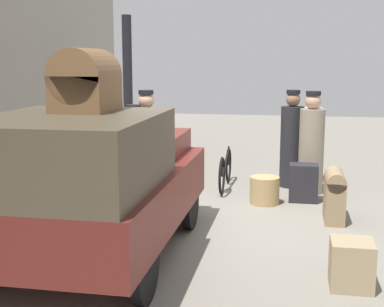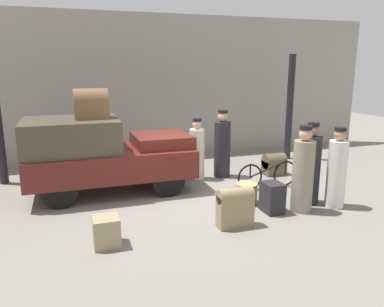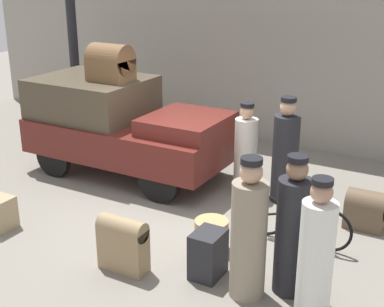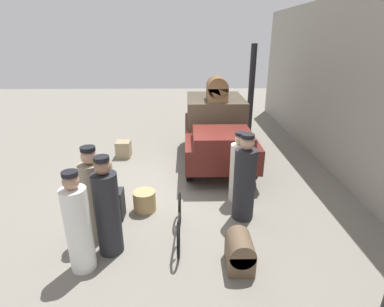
{
  "view_description": "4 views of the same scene",
  "coord_description": "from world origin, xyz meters",
  "px_view_note": "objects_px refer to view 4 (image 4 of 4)",
  "views": [
    {
      "loc": [
        -7.39,
        -1.22,
        2.32
      ],
      "look_at": [
        0.2,
        0.2,
        0.95
      ],
      "focal_mm": 50.0,
      "sensor_mm": 36.0,
      "label": 1
    },
    {
      "loc": [
        -2.48,
        -7.75,
        2.93
      ],
      "look_at": [
        0.2,
        0.2,
        0.95
      ],
      "focal_mm": 35.0,
      "sensor_mm": 36.0,
      "label": 2
    },
    {
      "loc": [
        4.14,
        -6.74,
        3.84
      ],
      "look_at": [
        0.2,
        0.2,
        0.95
      ],
      "focal_mm": 50.0,
      "sensor_mm": 36.0,
      "label": 3
    },
    {
      "loc": [
        6.68,
        0.08,
        3.49
      ],
      "look_at": [
        0.2,
        0.2,
        0.95
      ],
      "focal_mm": 28.0,
      "sensor_mm": 36.0,
      "label": 4
    }
  ],
  "objects_px": {
    "trunk_barrel_dark": "(104,178)",
    "porter_lifting_near_truck": "(245,181)",
    "porter_carrying_trunk": "(94,198)",
    "suitcase_tan_flat": "(240,251)",
    "suitcase_small_leather": "(112,204)",
    "trunk_umber_medium": "(124,149)",
    "truck": "(217,129)",
    "wicker_basket": "(145,201)",
    "porter_standing_middle": "(78,226)",
    "porter_with_bicycle": "(239,170)",
    "trunk_on_truck_roof": "(217,90)",
    "bicycle": "(179,222)",
    "conductor_in_dark_uniform": "(107,211)"
  },
  "relations": [
    {
      "from": "bicycle",
      "to": "suitcase_small_leather",
      "type": "xyz_separation_m",
      "value": [
        -0.69,
        -1.38,
        -0.02
      ]
    },
    {
      "from": "porter_with_bicycle",
      "to": "porter_lifting_near_truck",
      "type": "relative_size",
      "value": 0.9
    },
    {
      "from": "bicycle",
      "to": "trunk_on_truck_roof",
      "type": "xyz_separation_m",
      "value": [
        -4.0,
        1.03,
        1.74
      ]
    },
    {
      "from": "porter_carrying_trunk",
      "to": "trunk_barrel_dark",
      "type": "xyz_separation_m",
      "value": [
        -1.63,
        -0.29,
        -0.41
      ]
    },
    {
      "from": "suitcase_small_leather",
      "to": "trunk_barrel_dark",
      "type": "relative_size",
      "value": 0.83
    },
    {
      "from": "porter_standing_middle",
      "to": "trunk_barrel_dark",
      "type": "height_order",
      "value": "porter_standing_middle"
    },
    {
      "from": "porter_carrying_trunk",
      "to": "suitcase_tan_flat",
      "type": "distance_m",
      "value": 2.68
    },
    {
      "from": "porter_standing_middle",
      "to": "trunk_barrel_dark",
      "type": "distance_m",
      "value": 2.49
    },
    {
      "from": "wicker_basket",
      "to": "porter_lifting_near_truck",
      "type": "height_order",
      "value": "porter_lifting_near_truck"
    },
    {
      "from": "bicycle",
      "to": "porter_lifting_near_truck",
      "type": "bearing_deg",
      "value": 117.35
    },
    {
      "from": "suitcase_small_leather",
      "to": "suitcase_tan_flat",
      "type": "relative_size",
      "value": 1.04
    },
    {
      "from": "suitcase_small_leather",
      "to": "suitcase_tan_flat",
      "type": "distance_m",
      "value": 2.77
    },
    {
      "from": "porter_lifting_near_truck",
      "to": "suitcase_small_leather",
      "type": "distance_m",
      "value": 2.71
    },
    {
      "from": "porter_with_bicycle",
      "to": "bicycle",
      "type": "bearing_deg",
      "value": -43.14
    },
    {
      "from": "suitcase_small_leather",
      "to": "suitcase_tan_flat",
      "type": "bearing_deg",
      "value": 58.51
    },
    {
      "from": "porter_standing_middle",
      "to": "conductor_in_dark_uniform",
      "type": "distance_m",
      "value": 0.53
    },
    {
      "from": "bicycle",
      "to": "conductor_in_dark_uniform",
      "type": "xyz_separation_m",
      "value": [
        0.33,
        -1.17,
        0.47
      ]
    },
    {
      "from": "suitcase_small_leather",
      "to": "truck",
      "type": "bearing_deg",
      "value": 142.45
    },
    {
      "from": "suitcase_tan_flat",
      "to": "trunk_barrel_dark",
      "type": "height_order",
      "value": "trunk_barrel_dark"
    },
    {
      "from": "porter_with_bicycle",
      "to": "truck",
      "type": "bearing_deg",
      "value": -173.85
    },
    {
      "from": "porter_carrying_trunk",
      "to": "suitcase_small_leather",
      "type": "relative_size",
      "value": 2.87
    },
    {
      "from": "conductor_in_dark_uniform",
      "to": "suitcase_tan_flat",
      "type": "relative_size",
      "value": 2.98
    },
    {
      "from": "porter_with_bicycle",
      "to": "trunk_barrel_dark",
      "type": "relative_size",
      "value": 2.14
    },
    {
      "from": "truck",
      "to": "wicker_basket",
      "type": "bearing_deg",
      "value": -32.03
    },
    {
      "from": "porter_lifting_near_truck",
      "to": "porter_standing_middle",
      "type": "bearing_deg",
      "value": -63.64
    },
    {
      "from": "truck",
      "to": "bicycle",
      "type": "relative_size",
      "value": 2.34
    },
    {
      "from": "bicycle",
      "to": "wicker_basket",
      "type": "xyz_separation_m",
      "value": [
        -0.96,
        -0.76,
        -0.11
      ]
    },
    {
      "from": "porter_standing_middle",
      "to": "trunk_on_truck_roof",
      "type": "distance_m",
      "value": 5.53
    },
    {
      "from": "suitcase_tan_flat",
      "to": "porter_standing_middle",
      "type": "bearing_deg",
      "value": -90.69
    },
    {
      "from": "trunk_barrel_dark",
      "to": "porter_lifting_near_truck",
      "type": "bearing_deg",
      "value": 71.16
    },
    {
      "from": "wicker_basket",
      "to": "trunk_on_truck_roof",
      "type": "height_order",
      "value": "trunk_on_truck_roof"
    },
    {
      "from": "suitcase_tan_flat",
      "to": "trunk_barrel_dark",
      "type": "relative_size",
      "value": 0.79
    },
    {
      "from": "porter_lifting_near_truck",
      "to": "suitcase_tan_flat",
      "type": "height_order",
      "value": "porter_lifting_near_truck"
    },
    {
      "from": "bicycle",
      "to": "trunk_umber_medium",
      "type": "bearing_deg",
      "value": -156.05
    },
    {
      "from": "suitcase_tan_flat",
      "to": "trunk_on_truck_roof",
      "type": "relative_size",
      "value": 0.79
    },
    {
      "from": "suitcase_small_leather",
      "to": "porter_lifting_near_truck",
      "type": "bearing_deg",
      "value": 89.49
    },
    {
      "from": "porter_carrying_trunk",
      "to": "suitcase_small_leather",
      "type": "distance_m",
      "value": 0.79
    },
    {
      "from": "trunk_on_truck_roof",
      "to": "suitcase_tan_flat",
      "type": "bearing_deg",
      "value": -0.52
    },
    {
      "from": "conductor_in_dark_uniform",
      "to": "porter_with_bicycle",
      "type": "xyz_separation_m",
      "value": [
        -1.71,
        2.46,
        -0.08
      ]
    },
    {
      "from": "truck",
      "to": "trunk_umber_medium",
      "type": "xyz_separation_m",
      "value": [
        -0.23,
        -2.83,
        -0.71
      ]
    },
    {
      "from": "trunk_barrel_dark",
      "to": "suitcase_small_leather",
      "type": "bearing_deg",
      "value": 22.15
    },
    {
      "from": "suitcase_tan_flat",
      "to": "trunk_barrel_dark",
      "type": "xyz_separation_m",
      "value": [
        -2.48,
        -2.78,
        0.11
      ]
    },
    {
      "from": "wicker_basket",
      "to": "suitcase_small_leather",
      "type": "height_order",
      "value": "suitcase_small_leather"
    },
    {
      "from": "porter_lifting_near_truck",
      "to": "suitcase_small_leather",
      "type": "xyz_separation_m",
      "value": [
        -0.02,
        -2.67,
        -0.51
      ]
    },
    {
      "from": "porter_carrying_trunk",
      "to": "trunk_umber_medium",
      "type": "height_order",
      "value": "porter_carrying_trunk"
    },
    {
      "from": "wicker_basket",
      "to": "suitcase_small_leather",
      "type": "distance_m",
      "value": 0.68
    },
    {
      "from": "trunk_barrel_dark",
      "to": "porter_with_bicycle",
      "type": "bearing_deg",
      "value": 83.74
    },
    {
      "from": "porter_with_bicycle",
      "to": "porter_carrying_trunk",
      "type": "relative_size",
      "value": 0.91
    },
    {
      "from": "wicker_basket",
      "to": "suitcase_tan_flat",
      "type": "distance_m",
      "value": 2.45
    },
    {
      "from": "truck",
      "to": "suitcase_small_leather",
      "type": "distance_m",
      "value": 4.0
    }
  ]
}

